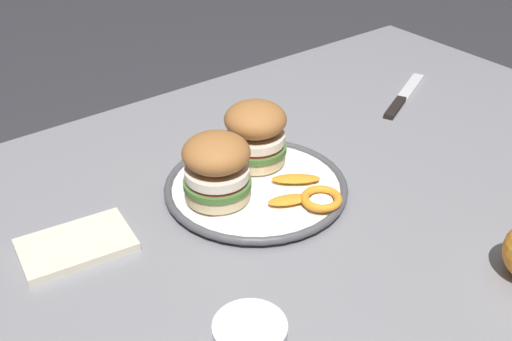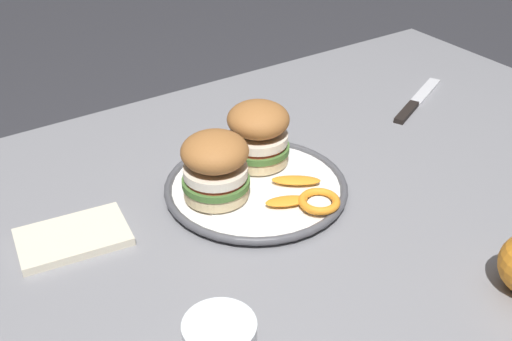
% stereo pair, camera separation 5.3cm
% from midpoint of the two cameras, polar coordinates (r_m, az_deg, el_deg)
% --- Properties ---
extents(dining_table, '(1.42, 0.85, 0.74)m').
position_cam_midpoint_polar(dining_table, '(1.00, 3.73, -7.05)').
color(dining_table, gray).
rests_on(dining_table, ground).
extents(dinner_plate, '(0.28, 0.28, 0.02)m').
position_cam_midpoint_polar(dinner_plate, '(0.95, 1.60, -1.58)').
color(dinner_plate, white).
rests_on(dinner_plate, dining_table).
extents(sandwich_half_left, '(0.13, 0.13, 0.10)m').
position_cam_midpoint_polar(sandwich_half_left, '(0.89, -2.05, 0.44)').
color(sandwich_half_left, beige).
rests_on(sandwich_half_left, dinner_plate).
extents(sandwich_half_right, '(0.13, 0.13, 0.10)m').
position_cam_midpoint_polar(sandwich_half_right, '(0.98, 1.77, 3.47)').
color(sandwich_half_right, beige).
rests_on(sandwich_half_right, dinner_plate).
extents(orange_peel_curled, '(0.08, 0.08, 0.01)m').
position_cam_midpoint_polar(orange_peel_curled, '(0.90, 7.50, -2.86)').
color(orange_peel_curled, orange).
rests_on(orange_peel_curled, dinner_plate).
extents(orange_peel_strip_long, '(0.08, 0.06, 0.01)m').
position_cam_midpoint_polar(orange_peel_strip_long, '(0.95, 5.19, -0.85)').
color(orange_peel_strip_long, orange).
rests_on(orange_peel_strip_long, dinner_plate).
extents(orange_peel_strip_short, '(0.07, 0.05, 0.01)m').
position_cam_midpoint_polar(orange_peel_strip_short, '(0.90, 4.51, -2.84)').
color(orange_peel_strip_short, orange).
rests_on(orange_peel_strip_short, dinner_plate).
extents(table_knife, '(0.21, 0.11, 0.01)m').
position_cam_midpoint_polar(table_knife, '(1.26, 15.54, 5.96)').
color(table_knife, silver).
rests_on(table_knife, dining_table).
extents(folded_napkin, '(0.16, 0.11, 0.01)m').
position_cam_midpoint_polar(folded_napkin, '(0.89, -14.77, -5.95)').
color(folded_napkin, beige).
rests_on(folded_napkin, dining_table).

